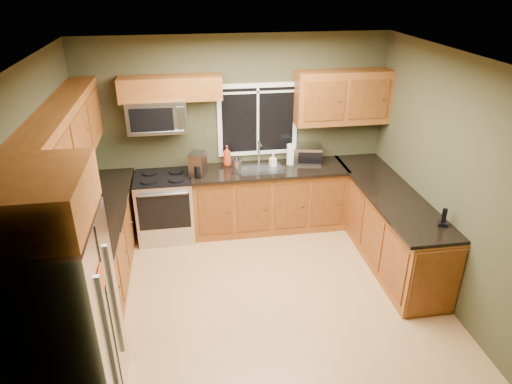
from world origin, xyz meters
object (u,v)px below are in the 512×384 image
object	(u,v)px
refrigerator	(64,327)
soap_bottle_a	(227,156)
range	(165,206)
microwave	(157,115)
coffee_maker	(198,165)
cordless_phone	(443,220)
soap_bottle_b	(273,160)
kettle	(237,165)
paper_towel_roll	(291,154)
toaster_oven	(307,154)

from	to	relation	value
refrigerator	soap_bottle_a	bearing A→B (deg)	61.97
refrigerator	range	distance (m)	2.89
soap_bottle_a	microwave	bearing A→B (deg)	-174.97
coffee_maker	cordless_phone	world-z (taller)	coffee_maker
refrigerator	soap_bottle_b	distance (m)	3.62
kettle	soap_bottle_a	distance (m)	0.30
soap_bottle_b	refrigerator	bearing A→B (deg)	-127.81
microwave	soap_bottle_a	world-z (taller)	microwave
soap_bottle_b	range	bearing A→B (deg)	-176.62
kettle	paper_towel_roll	size ratio (longest dim) A/B	0.75
range	microwave	bearing A→B (deg)	90.02
soap_bottle_b	toaster_oven	bearing A→B (deg)	6.37
toaster_oven	soap_bottle_b	bearing A→B (deg)	-173.63
microwave	coffee_maker	xyz separation A→B (m)	(0.48, -0.20, -0.64)
refrigerator	coffee_maker	size ratio (longest dim) A/B	5.72
soap_bottle_a	paper_towel_roll	bearing A→B (deg)	-5.78
range	soap_bottle_b	world-z (taller)	soap_bottle_b
toaster_oven	coffee_maker	xyz separation A→B (m)	(-1.56, -0.21, 0.02)
microwave	paper_towel_roll	size ratio (longest dim) A/B	2.39
soap_bottle_a	soap_bottle_b	size ratio (longest dim) A/B	1.65
refrigerator	microwave	distance (m)	3.10
kettle	cordless_phone	size ratio (longest dim) A/B	1.16
soap_bottle_a	soap_bottle_b	xyz separation A→B (m)	(0.63, -0.13, -0.06)
paper_towel_roll	soap_bottle_a	xyz separation A→B (m)	(-0.90, 0.09, 0.00)
kettle	soap_bottle_b	world-z (taller)	kettle
range	microwave	distance (m)	1.27
microwave	soap_bottle_a	distance (m)	1.11
refrigerator	cordless_phone	world-z (taller)	refrigerator
microwave	soap_bottle_a	xyz separation A→B (m)	(0.90, 0.08, -0.64)
refrigerator	coffee_maker	distance (m)	2.95
refrigerator	microwave	xyz separation A→B (m)	(0.69, 2.91, 0.83)
range	soap_bottle_b	distance (m)	1.63
soap_bottle_b	cordless_phone	size ratio (longest dim) A/B	0.86
coffee_maker	paper_towel_roll	size ratio (longest dim) A/B	0.99
kettle	range	bearing A→B (deg)	176.04
range	toaster_oven	world-z (taller)	toaster_oven
paper_towel_roll	cordless_phone	size ratio (longest dim) A/B	1.54
toaster_oven	cordless_phone	xyz separation A→B (m)	(0.99, -1.97, -0.06)
cordless_phone	microwave	bearing A→B (deg)	147.15
kettle	soap_bottle_b	size ratio (longest dim) A/B	1.36
toaster_oven	soap_bottle_a	xyz separation A→B (m)	(-1.14, 0.07, 0.02)
range	cordless_phone	distance (m)	3.57
cordless_phone	coffee_maker	bearing A→B (deg)	145.41
paper_towel_roll	soap_bottle_b	xyz separation A→B (m)	(-0.27, -0.03, -0.06)
refrigerator	coffee_maker	world-z (taller)	refrigerator
paper_towel_roll	soap_bottle_a	distance (m)	0.90
coffee_maker	soap_bottle_a	xyz separation A→B (m)	(0.42, 0.28, -0.00)
coffee_maker	toaster_oven	bearing A→B (deg)	7.64
microwave	cordless_phone	bearing A→B (deg)	-32.85
refrigerator	soap_bottle_b	xyz separation A→B (m)	(2.22, 2.86, 0.13)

